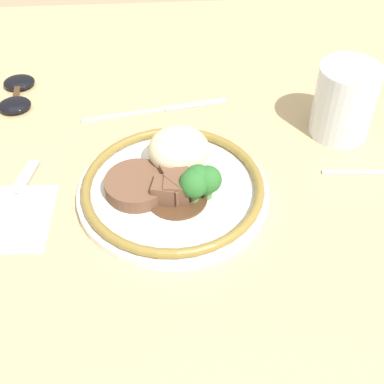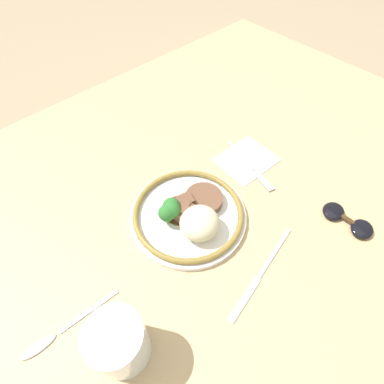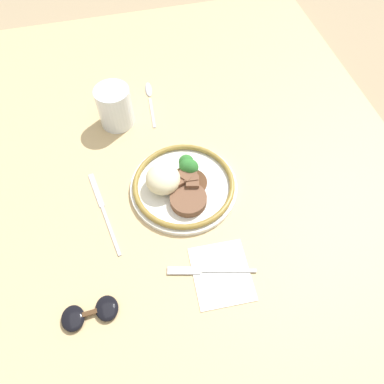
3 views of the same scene
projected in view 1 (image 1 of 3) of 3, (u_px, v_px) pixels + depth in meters
ground_plane at (144, 216)px, 0.69m from camera, size 8.00×8.00×0.00m
dining_table at (143, 207)px, 0.68m from camera, size 1.51×1.08×0.03m
plate at (174, 180)px, 0.66m from camera, size 0.24×0.24×0.07m
juice_glass at (344, 104)px, 0.73m from camera, size 0.08×0.08×0.10m
fork at (13, 197)px, 0.66m from camera, size 0.05×0.17×0.00m
knife at (161, 109)px, 0.80m from camera, size 0.22×0.05×0.00m
sunglasses at (17, 93)px, 0.82m from camera, size 0.05×0.11×0.01m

